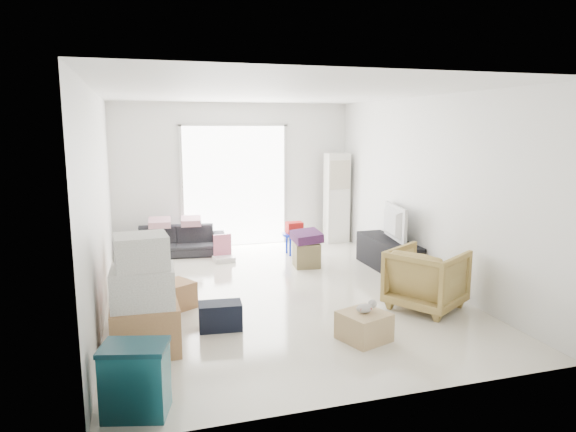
# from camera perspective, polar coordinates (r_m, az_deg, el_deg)

# --- Properties ---
(room_shell) EXTENTS (4.98, 6.48, 3.18)m
(room_shell) POSITION_cam_1_polar(r_m,az_deg,el_deg) (6.91, -1.24, 2.31)
(room_shell) COLOR silver
(room_shell) RESTS_ON ground
(sliding_door) EXTENTS (2.10, 0.04, 2.33)m
(sliding_door) POSITION_cam_1_polar(r_m,az_deg,el_deg) (9.80, -5.92, 3.90)
(sliding_door) COLOR white
(sliding_door) RESTS_ON room_shell
(ac_tower) EXTENTS (0.45, 0.30, 1.75)m
(ac_tower) POSITION_cam_1_polar(r_m,az_deg,el_deg) (10.09, 5.42, 1.98)
(ac_tower) COLOR white
(ac_tower) RESTS_ON room_shell
(tv_console) EXTENTS (0.45, 1.48, 0.49)m
(tv_console) POSITION_cam_1_polar(r_m,az_deg,el_deg) (8.37, 11.09, -4.22)
(tv_console) COLOR black
(tv_console) RESTS_ON room_shell
(television) EXTENTS (0.70, 1.03, 0.12)m
(television) POSITION_cam_1_polar(r_m,az_deg,el_deg) (8.30, 11.16, -2.14)
(television) COLOR black
(television) RESTS_ON tv_console
(sofa) EXTENTS (1.78, 0.68, 0.68)m
(sofa) POSITION_cam_1_polar(r_m,az_deg,el_deg) (9.33, -12.34, -2.22)
(sofa) COLOR #26262B
(sofa) RESTS_ON room_shell
(pillow_left) EXTENTS (0.43, 0.35, 0.13)m
(pillow_left) POSITION_cam_1_polar(r_m,az_deg,el_deg) (9.28, -14.11, 0.18)
(pillow_left) COLOR #E4A6B6
(pillow_left) RESTS_ON sofa
(pillow_right) EXTENTS (0.39, 0.32, 0.12)m
(pillow_right) POSITION_cam_1_polar(r_m,az_deg,el_deg) (9.31, -10.75, 0.32)
(pillow_right) COLOR #E4A6B6
(pillow_right) RESTS_ON sofa
(armchair) EXTENTS (1.08, 1.10, 0.84)m
(armchair) POSITION_cam_1_polar(r_m,az_deg,el_deg) (6.70, 15.15, -6.41)
(armchair) COLOR #A68C4A
(armchair) RESTS_ON room_shell
(storage_bins) EXTENTS (0.59, 0.48, 0.59)m
(storage_bins) POSITION_cam_1_polar(r_m,az_deg,el_deg) (4.42, -16.57, -17.03)
(storage_bins) COLOR #16555E
(storage_bins) RESTS_ON room_shell
(box_stack_a) EXTENTS (0.67, 0.56, 1.22)m
(box_stack_a) POSITION_cam_1_polar(r_m,az_deg,el_deg) (5.39, -15.72, -9.06)
(box_stack_a) COLOR #A07748
(box_stack_a) RESTS_ON room_shell
(box_stack_b) EXTENTS (0.61, 0.53, 1.00)m
(box_stack_b) POSITION_cam_1_polar(r_m,az_deg,el_deg) (6.14, -15.83, -7.84)
(box_stack_b) COLOR #A07748
(box_stack_b) RESTS_ON room_shell
(box_stack_c) EXTENTS (0.67, 0.63, 0.80)m
(box_stack_c) POSITION_cam_1_polar(r_m,az_deg,el_deg) (7.26, -15.76, -5.44)
(box_stack_c) COLOR #A07748
(box_stack_c) RESTS_ON room_shell
(loose_box) EXTENTS (0.55, 0.55, 0.34)m
(loose_box) POSITION_cam_1_polar(r_m,az_deg,el_deg) (6.70, -12.41, -8.57)
(loose_box) COLOR #A07748
(loose_box) RESTS_ON room_shell
(duffel_bag) EXTENTS (0.51, 0.33, 0.31)m
(duffel_bag) POSITION_cam_1_polar(r_m,az_deg,el_deg) (5.96, -7.53, -10.95)
(duffel_bag) COLOR black
(duffel_bag) RESTS_ON room_shell
(ottoman) EXTENTS (0.44, 0.44, 0.40)m
(ottoman) POSITION_cam_1_polar(r_m,az_deg,el_deg) (8.40, 2.06, -4.32)
(ottoman) COLOR olive
(ottoman) RESTS_ON room_shell
(blanket) EXTENTS (0.45, 0.45, 0.14)m
(blanket) POSITION_cam_1_polar(r_m,az_deg,el_deg) (8.34, 2.07, -2.53)
(blanket) COLOR #4B1E4D
(blanket) RESTS_ON ottoman
(kids_table) EXTENTS (0.45, 0.45, 0.59)m
(kids_table) POSITION_cam_1_polar(r_m,az_deg,el_deg) (9.14, 0.71, -1.75)
(kids_table) COLOR #0A22BD
(kids_table) RESTS_ON room_shell
(toy_walker) EXTENTS (0.36, 0.33, 0.45)m
(toy_walker) POSITION_cam_1_polar(r_m,az_deg,el_deg) (8.83, -7.20, -4.18)
(toy_walker) COLOR silver
(toy_walker) RESTS_ON room_shell
(wood_crate) EXTENTS (0.58, 0.58, 0.30)m
(wood_crate) POSITION_cam_1_polar(r_m,az_deg,el_deg) (5.69, 8.44, -12.02)
(wood_crate) COLOR tan
(wood_crate) RESTS_ON room_shell
(plush_bunny) EXTENTS (0.25, 0.14, 0.12)m
(plush_bunny) POSITION_cam_1_polar(r_m,az_deg,el_deg) (5.63, 8.72, -9.99)
(plush_bunny) COLOR #B2ADA8
(plush_bunny) RESTS_ON wood_crate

